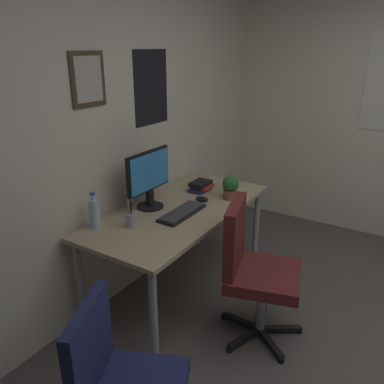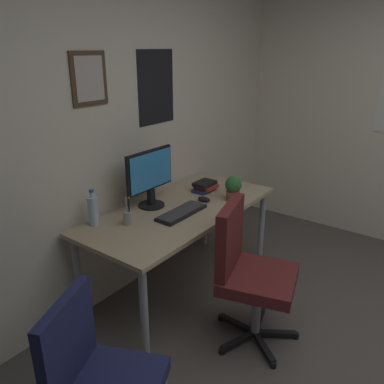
{
  "view_description": "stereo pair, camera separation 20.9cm",
  "coord_description": "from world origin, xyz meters",
  "px_view_note": "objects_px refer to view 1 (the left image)",
  "views": [
    {
      "loc": [
        -2.04,
        0.19,
        1.86
      ],
      "look_at": [
        0.2,
        1.6,
        0.87
      ],
      "focal_mm": 36.44,
      "sensor_mm": 36.0,
      "label": 1
    },
    {
      "loc": [
        -1.92,
        0.02,
        1.86
      ],
      "look_at": [
        0.2,
        1.6,
        0.87
      ],
      "focal_mm": 36.44,
      "sensor_mm": 36.0,
      "label": 2
    }
  ],
  "objects_px": {
    "keyboard": "(182,213)",
    "computer_mouse": "(202,199)",
    "side_chair": "(120,382)",
    "pen_cup": "(130,219)",
    "potted_plant": "(230,186)",
    "water_bottle": "(94,213)",
    "office_chair": "(252,265)",
    "coffee_mug_near": "(229,184)",
    "book_stack_left": "(201,186)",
    "monitor": "(149,177)"
  },
  "relations": [
    {
      "from": "computer_mouse",
      "to": "pen_cup",
      "type": "distance_m",
      "value": 0.68
    },
    {
      "from": "office_chair",
      "to": "water_bottle",
      "type": "relative_size",
      "value": 3.76
    },
    {
      "from": "keyboard",
      "to": "computer_mouse",
      "type": "xyz_separation_m",
      "value": [
        0.3,
        0.01,
        0.01
      ]
    },
    {
      "from": "potted_plant",
      "to": "pen_cup",
      "type": "relative_size",
      "value": 0.98
    },
    {
      "from": "side_chair",
      "to": "keyboard",
      "type": "xyz_separation_m",
      "value": [
        1.22,
        0.49,
        0.23
      ]
    },
    {
      "from": "potted_plant",
      "to": "side_chair",
      "type": "bearing_deg",
      "value": -168.75
    },
    {
      "from": "side_chair",
      "to": "potted_plant",
      "type": "xyz_separation_m",
      "value": [
        1.68,
        0.33,
        0.32
      ]
    },
    {
      "from": "office_chair",
      "to": "monitor",
      "type": "xyz_separation_m",
      "value": [
        0.06,
        0.87,
        0.43
      ]
    },
    {
      "from": "coffee_mug_near",
      "to": "potted_plant",
      "type": "height_order",
      "value": "potted_plant"
    },
    {
      "from": "water_bottle",
      "to": "book_stack_left",
      "type": "bearing_deg",
      "value": -12.7
    },
    {
      "from": "computer_mouse",
      "to": "potted_plant",
      "type": "height_order",
      "value": "potted_plant"
    },
    {
      "from": "monitor",
      "to": "water_bottle",
      "type": "bearing_deg",
      "value": 169.83
    },
    {
      "from": "potted_plant",
      "to": "book_stack_left",
      "type": "height_order",
      "value": "potted_plant"
    },
    {
      "from": "monitor",
      "to": "book_stack_left",
      "type": "xyz_separation_m",
      "value": [
        0.52,
        -0.14,
        -0.2
      ]
    },
    {
      "from": "book_stack_left",
      "to": "water_bottle",
      "type": "bearing_deg",
      "value": 167.3
    },
    {
      "from": "water_bottle",
      "to": "potted_plant",
      "type": "height_order",
      "value": "water_bottle"
    },
    {
      "from": "office_chair",
      "to": "side_chair",
      "type": "distance_m",
      "value": 1.15
    },
    {
      "from": "office_chair",
      "to": "monitor",
      "type": "height_order",
      "value": "monitor"
    },
    {
      "from": "side_chair",
      "to": "book_stack_left",
      "type": "height_order",
      "value": "side_chair"
    },
    {
      "from": "keyboard",
      "to": "pen_cup",
      "type": "bearing_deg",
      "value": 152.49
    },
    {
      "from": "coffee_mug_near",
      "to": "book_stack_left",
      "type": "bearing_deg",
      "value": 129.69
    },
    {
      "from": "side_chair",
      "to": "office_chair",
      "type": "bearing_deg",
      "value": -5.27
    },
    {
      "from": "monitor",
      "to": "office_chair",
      "type": "bearing_deg",
      "value": -93.89
    },
    {
      "from": "coffee_mug_near",
      "to": "book_stack_left",
      "type": "distance_m",
      "value": 0.24
    },
    {
      "from": "office_chair",
      "to": "side_chair",
      "type": "relative_size",
      "value": 1.09
    },
    {
      "from": "water_bottle",
      "to": "computer_mouse",
      "type": "bearing_deg",
      "value": -24.12
    },
    {
      "from": "office_chair",
      "to": "potted_plant",
      "type": "relative_size",
      "value": 4.87
    },
    {
      "from": "pen_cup",
      "to": "book_stack_left",
      "type": "relative_size",
      "value": 1.0
    },
    {
      "from": "computer_mouse",
      "to": "monitor",
      "type": "bearing_deg",
      "value": 139.5
    },
    {
      "from": "computer_mouse",
      "to": "book_stack_left",
      "type": "height_order",
      "value": "book_stack_left"
    },
    {
      "from": "monitor",
      "to": "computer_mouse",
      "type": "xyz_separation_m",
      "value": [
        0.32,
        -0.27,
        -0.22
      ]
    },
    {
      "from": "side_chair",
      "to": "computer_mouse",
      "type": "distance_m",
      "value": 1.62
    },
    {
      "from": "office_chair",
      "to": "book_stack_left",
      "type": "bearing_deg",
      "value": 51.92
    },
    {
      "from": "office_chair",
      "to": "potted_plant",
      "type": "distance_m",
      "value": 0.76
    },
    {
      "from": "water_bottle",
      "to": "potted_plant",
      "type": "relative_size",
      "value": 1.29
    },
    {
      "from": "side_chair",
      "to": "pen_cup",
      "type": "relative_size",
      "value": 4.38
    },
    {
      "from": "computer_mouse",
      "to": "potted_plant",
      "type": "xyz_separation_m",
      "value": [
        0.16,
        -0.16,
        0.09
      ]
    },
    {
      "from": "water_bottle",
      "to": "side_chair",
      "type": "bearing_deg",
      "value": -130.41
    },
    {
      "from": "pen_cup",
      "to": "book_stack_left",
      "type": "distance_m",
      "value": 0.85
    },
    {
      "from": "computer_mouse",
      "to": "coffee_mug_near",
      "type": "distance_m",
      "value": 0.36
    },
    {
      "from": "office_chair",
      "to": "computer_mouse",
      "type": "relative_size",
      "value": 8.64
    },
    {
      "from": "monitor",
      "to": "book_stack_left",
      "type": "distance_m",
      "value": 0.57
    },
    {
      "from": "water_bottle",
      "to": "pen_cup",
      "type": "xyz_separation_m",
      "value": [
        0.14,
        -0.18,
        -0.05
      ]
    },
    {
      "from": "office_chair",
      "to": "pen_cup",
      "type": "relative_size",
      "value": 4.75
    },
    {
      "from": "office_chair",
      "to": "coffee_mug_near",
      "type": "height_order",
      "value": "office_chair"
    },
    {
      "from": "keyboard",
      "to": "computer_mouse",
      "type": "bearing_deg",
      "value": 2.37
    },
    {
      "from": "coffee_mug_near",
      "to": "potted_plant",
      "type": "relative_size",
      "value": 0.57
    },
    {
      "from": "side_chair",
      "to": "potted_plant",
      "type": "height_order",
      "value": "potted_plant"
    },
    {
      "from": "pen_cup",
      "to": "computer_mouse",
      "type": "bearing_deg",
      "value": -14.69
    },
    {
      "from": "side_chair",
      "to": "potted_plant",
      "type": "distance_m",
      "value": 1.75
    }
  ]
}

